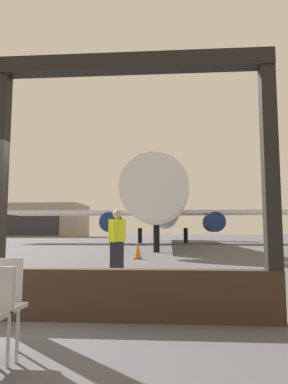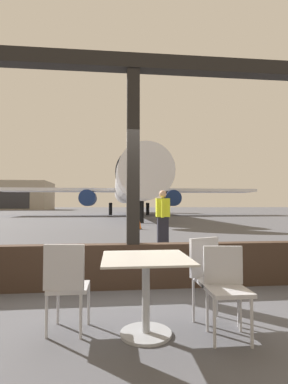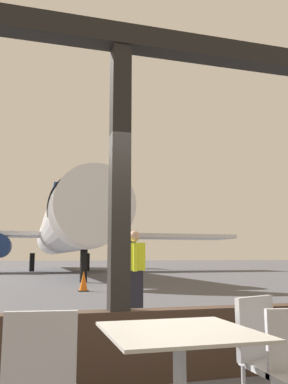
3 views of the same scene
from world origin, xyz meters
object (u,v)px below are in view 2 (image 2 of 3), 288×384
cafe_chair_aisle_left (226,282)px  ground_crew_worker (163,219)px  traffic_cone (139,223)px  dining_table (146,286)px  airplane (130,188)px  cafe_chair_window_left (210,272)px  distant_hangar (4,196)px  cafe_chair_window_right (67,281)px

cafe_chair_aisle_left → ground_crew_worker: size_ratio=0.50×
traffic_cone → dining_table: bearing=-94.5°
airplane → ground_crew_worker: bearing=-91.1°
airplane → cafe_chair_window_left: bearing=-91.5°
ground_crew_worker → traffic_cone: bearing=91.0°
cafe_chair_aisle_left → airplane: (0.81, 32.37, 2.87)m
cafe_chair_window_left → traffic_cone: size_ratio=1.27×
cafe_chair_window_left → airplane: (0.86, 32.02, 2.85)m
cafe_chair_window_left → airplane: 32.16m
ground_crew_worker → cafe_chair_aisle_left: bearing=-93.2°
airplane → distant_hangar: 54.68m
cafe_chair_window_left → cafe_chair_window_right: bearing=-174.1°
cafe_chair_window_right → distant_hangar: (-28.64, 77.19, 3.19)m
cafe_chair_window_right → airplane: bearing=85.7°
distant_hangar → airplane: bearing=-55.4°
traffic_cone → distant_hangar: size_ratio=0.03×
airplane → distant_hangar: (-31.05, 45.00, 0.32)m
traffic_cone → distant_hangar: distant_hangar is taller
dining_table → cafe_chair_aisle_left: size_ratio=1.00×
ground_crew_worker → traffic_cone: size_ratio=2.38×
cafe_chair_window_left → traffic_cone: bearing=88.9°
cafe_chair_window_right → distant_hangar: size_ratio=0.04×
cafe_chair_window_right → ground_crew_worker: bearing=70.6°
cafe_chair_window_left → distant_hangar: 82.79m
airplane → distant_hangar: size_ratio=1.56×
cafe_chair_aisle_left → traffic_cone: 12.63m
cafe_chair_window_right → distant_hangar: distant_hangar is taller
traffic_cone → cafe_chair_window_left: bearing=-91.1°
dining_table → airplane: bearing=87.1°
cafe_chair_window_right → cafe_chair_window_left: bearing=5.9°
airplane → traffic_cone: bearing=-91.8°
traffic_cone → distant_hangar: (-30.43, 64.75, 3.38)m
ground_crew_worker → distant_hangar: distant_hangar is taller
cafe_chair_window_left → ground_crew_worker: ground_crew_worker is taller
cafe_chair_aisle_left → ground_crew_worker: (0.32, 5.63, 0.37)m
cafe_chair_window_right → airplane: 32.40m
cafe_chair_aisle_left → traffic_cone: cafe_chair_aisle_left is taller
distant_hangar → dining_table: bearing=-69.1°
dining_table → ground_crew_worker: ground_crew_worker is taller
cafe_chair_window_right → distant_hangar: bearing=110.4°
dining_table → cafe_chair_aisle_left: 0.81m
cafe_chair_window_right → cafe_chair_aisle_left: size_ratio=1.04×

